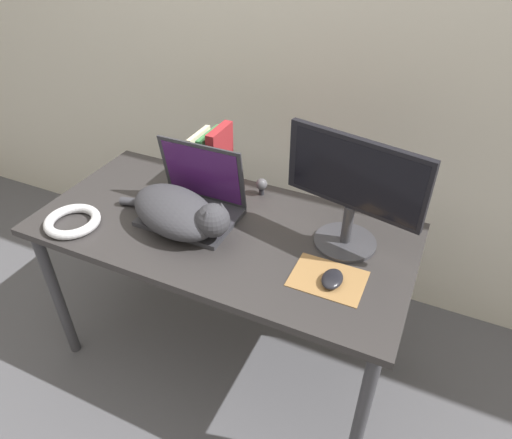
# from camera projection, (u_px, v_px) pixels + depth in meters

# --- Properties ---
(ground_plane) EXTENTS (12.00, 12.00, 0.00)m
(ground_plane) POSITION_uv_depth(u_px,v_px,m) (190.00, 412.00, 1.82)
(ground_plane) COLOR #4C4C51
(wall_back) EXTENTS (8.00, 0.05, 2.60)m
(wall_back) POSITION_uv_depth(u_px,v_px,m) (298.00, 11.00, 1.81)
(wall_back) COLOR beige
(wall_back) RESTS_ON ground_plane
(desk) EXTENTS (1.37, 0.67, 0.70)m
(desk) POSITION_uv_depth(u_px,v_px,m) (223.00, 242.00, 1.70)
(desk) COLOR #2D2B2B
(desk) RESTS_ON ground_plane
(laptop) EXTENTS (0.34, 0.25, 0.27)m
(laptop) POSITION_uv_depth(u_px,v_px,m) (194.00, 203.00, 1.68)
(laptop) COLOR #2D2D33
(laptop) RESTS_ON desk
(cat) EXTENTS (0.50, 0.34, 0.16)m
(cat) POSITION_uv_depth(u_px,v_px,m) (179.00, 212.00, 1.60)
(cat) COLOR #333338
(cat) RESTS_ON desk
(external_monitor) EXTENTS (0.47, 0.21, 0.40)m
(external_monitor) POSITION_uv_depth(u_px,v_px,m) (353.00, 189.00, 1.44)
(external_monitor) COLOR #333338
(external_monitor) RESTS_ON desk
(mousepad) EXTENTS (0.23, 0.17, 0.00)m
(mousepad) POSITION_uv_depth(u_px,v_px,m) (328.00, 279.00, 1.43)
(mousepad) COLOR olive
(mousepad) RESTS_ON desk
(computer_mouse) EXTENTS (0.06, 0.10, 0.03)m
(computer_mouse) POSITION_uv_depth(u_px,v_px,m) (332.00, 279.00, 1.41)
(computer_mouse) COLOR black
(computer_mouse) RESTS_ON mousepad
(book_row) EXTENTS (0.16, 0.17, 0.26)m
(book_row) POSITION_uv_depth(u_px,v_px,m) (210.00, 160.00, 1.82)
(book_row) COLOR white
(book_row) RESTS_ON desk
(cable_coil) EXTENTS (0.20, 0.20, 0.03)m
(cable_coil) POSITION_uv_depth(u_px,v_px,m) (72.00, 221.00, 1.65)
(cable_coil) COLOR silver
(cable_coil) RESTS_ON desk
(webcam) EXTENTS (0.05, 0.05, 0.07)m
(webcam) POSITION_uv_depth(u_px,v_px,m) (262.00, 185.00, 1.80)
(webcam) COLOR #232328
(webcam) RESTS_ON desk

